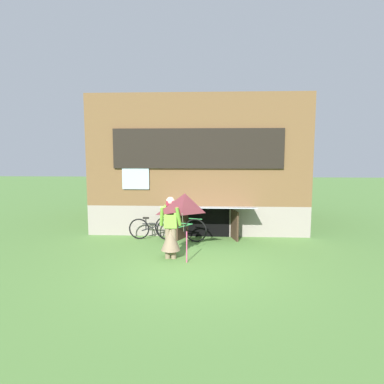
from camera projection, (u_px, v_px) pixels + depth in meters
The scene contains 6 objects.
ground_plane at pixel (194, 266), 8.41m from camera, with size 60.00×60.00×0.00m, color #56843D.
log_house at pixel (200, 163), 13.86m from camera, with size 7.53×6.69×4.77m.
person at pixel (171, 233), 8.94m from camera, with size 0.61×0.53×1.67m.
kite at pixel (185, 211), 8.31m from camera, with size 1.09×1.01×1.74m.
bicycle_green at pixel (180, 229), 10.79m from camera, with size 1.72×0.51×0.81m.
bicycle_black at pixel (153, 229), 10.94m from camera, with size 1.61×0.13×0.73m.
Camera 1 is at (0.37, -8.12, 2.85)m, focal length 31.44 mm.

